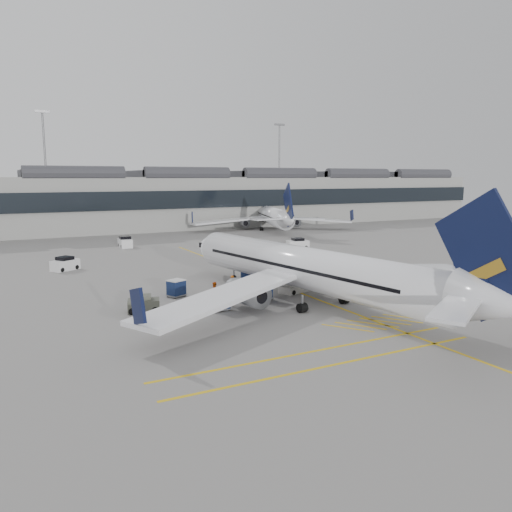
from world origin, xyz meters
name	(u,v)px	position (x,y,z in m)	size (l,w,h in m)	color
ground	(222,317)	(0.00, 0.00, 0.00)	(220.00, 220.00, 0.00)	gray
terminal	(81,201)	(0.00, 71.93, 6.14)	(200.00, 20.45, 12.40)	#9E9E99
light_masts	(61,161)	(-1.67, 86.00, 14.49)	(113.00, 0.60, 25.45)	slate
apron_markings	(271,282)	(10.00, 10.00, 0.01)	(0.25, 60.00, 0.01)	gold
airliner_main	(310,270)	(8.52, 0.32, 3.05)	(35.35, 38.90, 10.39)	white
airliner_far	(271,216)	(36.03, 56.62, 2.94)	(32.88, 36.47, 10.01)	white
belt_loader	(297,286)	(10.03, 4.87, 0.58)	(4.99, 2.78, 1.98)	beige
baggage_cart_a	(249,276)	(7.14, 9.55, 0.97)	(2.13, 1.96, 1.81)	gray
baggage_cart_b	(262,290)	(5.35, 3.28, 0.93)	(2.03, 1.87, 1.74)	gray
baggage_cart_c	(220,300)	(0.59, 1.90, 0.88)	(1.57, 1.30, 1.65)	gray
baggage_cart_d	(176,288)	(-1.07, 8.20, 0.86)	(1.91, 1.77, 1.61)	gray
ramp_agent_a	(233,284)	(4.18, 7.02, 0.88)	(0.64, 0.42, 1.75)	#DE610B
ramp_agent_b	(214,292)	(1.24, 4.62, 0.92)	(0.90, 0.70, 1.84)	#E8590C
pushback_tug	(144,305)	(-5.16, 4.32, 0.63)	(2.87, 2.18, 1.43)	#4B4E42
safety_cone_nose	(232,267)	(9.67, 19.09, 0.22)	(0.32, 0.32, 0.45)	#F24C0A
safety_cone_engine	(352,280)	(17.67, 5.93, 0.22)	(0.32, 0.32, 0.45)	#F24C0A
service_van_left	(65,264)	(-8.57, 27.21, 0.74)	(3.56, 3.10, 1.65)	white
service_van_mid	(125,242)	(2.34, 43.67, 0.80)	(1.87, 3.55, 1.79)	white
service_van_right	(298,244)	(25.76, 29.67, 0.76)	(3.54, 2.21, 1.69)	white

